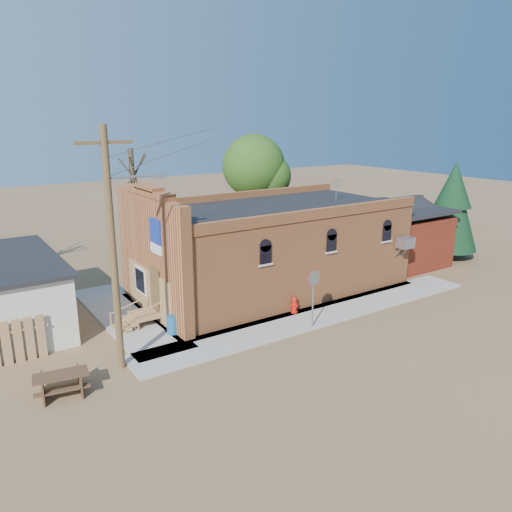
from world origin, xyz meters
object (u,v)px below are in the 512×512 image
utility_pole (114,246)px  stop_sign (313,283)px  fire_hydrant (294,305)px  picnic_table (61,381)px  trash_barrel (173,324)px  brick_bar (268,249)px

utility_pole → stop_sign: 8.85m
utility_pole → fire_hydrant: utility_pole is taller
utility_pole → picnic_table: size_ratio=4.51×
fire_hydrant → stop_sign: size_ratio=0.30×
trash_barrel → picnic_table: trash_barrel is taller
brick_bar → fire_hydrant: brick_bar is taller
fire_hydrant → picnic_table: bearing=-178.1°
utility_pole → fire_hydrant: bearing=3.9°
utility_pole → fire_hydrant: (8.75, 0.60, -4.29)m
stop_sign → picnic_table: size_ratio=1.34×
fire_hydrant → trash_barrel: trash_barrel is taller
brick_bar → utility_pole: utility_pole is taller
stop_sign → trash_barrel: 6.43m
utility_pole → trash_barrel: utility_pole is taller
brick_bar → trash_barrel: (-6.94, -2.64, -1.85)m
brick_bar → fire_hydrant: size_ratio=20.21×
utility_pole → trash_barrel: 5.40m
brick_bar → fire_hydrant: bearing=-105.7°
trash_barrel → picnic_table: size_ratio=0.41×
utility_pole → stop_sign: (8.37, -1.20, -2.63)m
brick_bar → fire_hydrant: (-1.04, -3.70, -1.86)m
fire_hydrant → trash_barrel: bearing=165.1°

